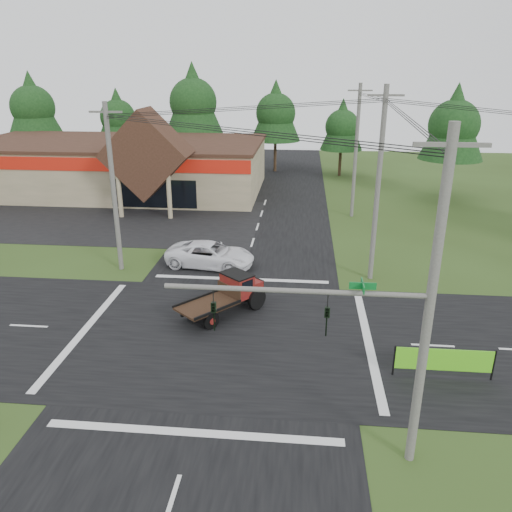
# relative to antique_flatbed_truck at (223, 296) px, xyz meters

# --- Properties ---
(ground) EXTENTS (120.00, 120.00, 0.00)m
(ground) POSITION_rel_antique_flatbed_truck_xyz_m (0.37, -2.28, -1.05)
(ground) COLOR #2D4217
(ground) RESTS_ON ground
(road_ns) EXTENTS (12.00, 120.00, 0.02)m
(road_ns) POSITION_rel_antique_flatbed_truck_xyz_m (0.37, -2.28, -1.04)
(road_ns) COLOR black
(road_ns) RESTS_ON ground
(road_ew) EXTENTS (120.00, 12.00, 0.02)m
(road_ew) POSITION_rel_antique_flatbed_truck_xyz_m (0.37, -2.28, -1.04)
(road_ew) COLOR black
(road_ew) RESTS_ON ground
(parking_apron) EXTENTS (28.00, 14.00, 0.02)m
(parking_apron) POSITION_rel_antique_flatbed_truck_xyz_m (-13.63, 16.72, -1.03)
(parking_apron) COLOR black
(parking_apron) RESTS_ON ground
(cvs_building) EXTENTS (30.40, 18.20, 9.19)m
(cvs_building) POSITION_rel_antique_flatbed_truck_xyz_m (-15.33, 27.29, 1.73)
(cvs_building) COLOR gray
(cvs_building) RESTS_ON ground
(traffic_signal_mast) EXTENTS (8.12, 0.24, 7.00)m
(traffic_signal_mast) POSITION_rel_antique_flatbed_truck_xyz_m (6.19, -9.78, 3.38)
(traffic_signal_mast) COLOR #595651
(traffic_signal_mast) RESTS_ON ground
(utility_pole_nr) EXTENTS (2.00, 0.30, 11.00)m
(utility_pole_nr) POSITION_rel_antique_flatbed_truck_xyz_m (7.87, -9.78, 4.59)
(utility_pole_nr) COLOR #595651
(utility_pole_nr) RESTS_ON ground
(utility_pole_nw) EXTENTS (2.00, 0.30, 10.50)m
(utility_pole_nw) POSITION_rel_antique_flatbed_truck_xyz_m (-7.63, 5.72, 4.34)
(utility_pole_nw) COLOR #595651
(utility_pole_nw) RESTS_ON ground
(utility_pole_ne) EXTENTS (2.00, 0.30, 11.50)m
(utility_pole_ne) POSITION_rel_antique_flatbed_truck_xyz_m (8.37, 5.72, 4.84)
(utility_pole_ne) COLOR #595651
(utility_pole_ne) RESTS_ON ground
(utility_pole_n) EXTENTS (2.00, 0.30, 11.20)m
(utility_pole_n) POSITION_rel_antique_flatbed_truck_xyz_m (8.37, 19.72, 4.69)
(utility_pole_n) COLOR #595651
(utility_pole_n) RESTS_ON ground
(tree_row_a) EXTENTS (6.72, 6.72, 12.12)m
(tree_row_a) POSITION_rel_antique_flatbed_truck_xyz_m (-29.63, 37.72, 7.00)
(tree_row_a) COLOR #332316
(tree_row_a) RESTS_ON ground
(tree_row_b) EXTENTS (5.60, 5.60, 10.10)m
(tree_row_b) POSITION_rel_antique_flatbed_truck_xyz_m (-19.63, 39.72, 5.66)
(tree_row_b) COLOR #332316
(tree_row_b) RESTS_ON ground
(tree_row_c) EXTENTS (7.28, 7.28, 13.13)m
(tree_row_c) POSITION_rel_antique_flatbed_truck_xyz_m (-9.63, 38.72, 7.67)
(tree_row_c) COLOR #332316
(tree_row_c) RESTS_ON ground
(tree_row_d) EXTENTS (6.16, 6.16, 11.11)m
(tree_row_d) POSITION_rel_antique_flatbed_truck_xyz_m (0.37, 39.72, 6.33)
(tree_row_d) COLOR #332316
(tree_row_d) RESTS_ON ground
(tree_row_e) EXTENTS (5.04, 5.04, 9.09)m
(tree_row_e) POSITION_rel_antique_flatbed_truck_xyz_m (8.37, 37.72, 4.98)
(tree_row_e) COLOR #332316
(tree_row_e) RESTS_ON ground
(tree_side_ne) EXTENTS (6.16, 6.16, 11.11)m
(tree_side_ne) POSITION_rel_antique_flatbed_truck_xyz_m (18.37, 27.72, 6.33)
(tree_side_ne) COLOR #332316
(tree_side_ne) RESTS_ON ground
(antique_flatbed_truck) EXTENTS (4.75, 5.03, 2.10)m
(antique_flatbed_truck) POSITION_rel_antique_flatbed_truck_xyz_m (0.00, 0.00, 0.00)
(antique_flatbed_truck) COLOR maroon
(antique_flatbed_truck) RESTS_ON ground
(roadside_banner) EXTENTS (4.16, 0.13, 1.42)m
(roadside_banner) POSITION_rel_antique_flatbed_truck_xyz_m (10.12, -4.88, -0.34)
(roadside_banner) COLOR #57C71A
(roadside_banner) RESTS_ON ground
(white_pickup) EXTENTS (6.07, 3.42, 1.60)m
(white_pickup) POSITION_rel_antique_flatbed_truck_xyz_m (-1.91, 6.78, -0.25)
(white_pickup) COLOR white
(white_pickup) RESTS_ON ground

